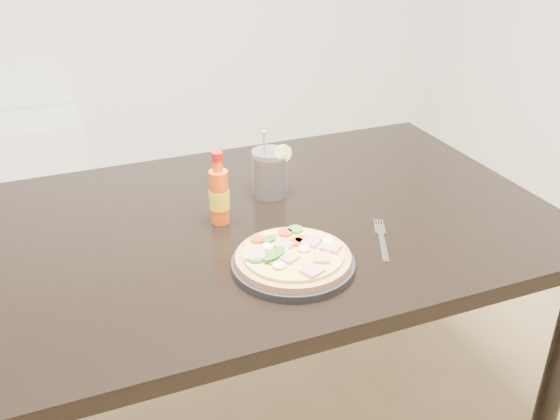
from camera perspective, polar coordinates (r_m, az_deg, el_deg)
name	(u,v)px	position (r m, az deg, el deg)	size (l,w,h in m)	color
dining_table	(262,248)	(1.54, -1.69, -3.47)	(1.40, 0.90, 0.75)	black
plate	(293,264)	(1.30, 1.20, -4.98)	(0.26, 0.26, 0.02)	black
pizza	(293,256)	(1.29, 1.17, -4.22)	(0.24, 0.24, 0.03)	tan
hot_sauce_bottle	(219,195)	(1.45, -5.58, 1.37)	(0.05, 0.05, 0.18)	#EB570D
cola_cup	(270,174)	(1.59, -0.95, 3.34)	(0.10, 0.09, 0.18)	black
fork	(382,238)	(1.42, 9.27, -2.57)	(0.09, 0.18, 0.00)	silver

